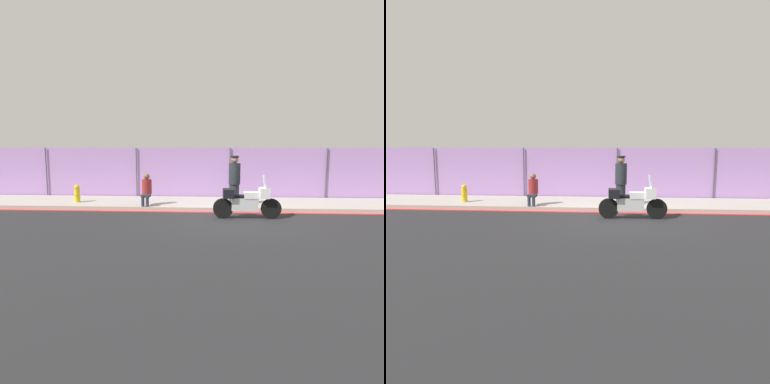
# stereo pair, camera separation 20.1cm
# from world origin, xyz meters

# --- Properties ---
(ground_plane) EXTENTS (120.00, 120.00, 0.00)m
(ground_plane) POSITION_xyz_m (0.00, 0.00, 0.00)
(ground_plane) COLOR #262628
(sidewalk) EXTENTS (30.93, 2.77, 0.15)m
(sidewalk) POSITION_xyz_m (0.00, 2.31, 0.08)
(sidewalk) COLOR #ADA89E
(sidewalk) RESTS_ON ground_plane
(curb_paint_stripe) EXTENTS (30.93, 0.18, 0.01)m
(curb_paint_stripe) POSITION_xyz_m (0.00, 0.83, 0.00)
(curb_paint_stripe) COLOR red
(curb_paint_stripe) RESTS_ON ground_plane
(storefront_fence) EXTENTS (29.38, 0.17, 2.32)m
(storefront_fence) POSITION_xyz_m (0.00, 3.79, 1.16)
(storefront_fence) COLOR #AD7FC6
(storefront_fence) RESTS_ON ground_plane
(motorcycle) EXTENTS (2.27, 0.53, 1.45)m
(motorcycle) POSITION_xyz_m (0.39, -0.11, 0.58)
(motorcycle) COLOR black
(motorcycle) RESTS_ON ground_plane
(officer_standing) EXTENTS (0.44, 0.44, 1.88)m
(officer_standing) POSITION_xyz_m (0.09, 1.63, 1.11)
(officer_standing) COLOR #1E2328
(officer_standing) RESTS_ON sidewalk
(person_seated_on_curb) EXTENTS (0.38, 0.63, 1.22)m
(person_seated_on_curb) POSITION_xyz_m (-3.26, 1.36, 0.82)
(person_seated_on_curb) COLOR #2D3342
(person_seated_on_curb) RESTS_ON sidewalk
(fire_hydrant) EXTENTS (0.23, 0.29, 0.70)m
(fire_hydrant) POSITION_xyz_m (-6.19, 1.88, 0.50)
(fire_hydrant) COLOR gold
(fire_hydrant) RESTS_ON sidewalk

